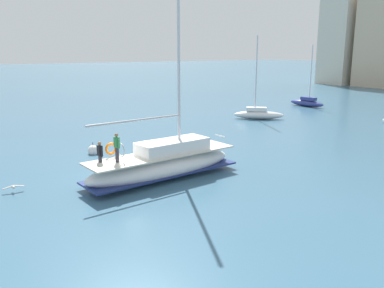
{
  "coord_description": "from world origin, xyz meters",
  "views": [
    {
      "loc": [
        21.05,
        -9.01,
        7.32
      ],
      "look_at": [
        1.12,
        3.61,
        1.8
      ],
      "focal_mm": 38.02,
      "sensor_mm": 36.0,
      "label": 1
    }
  ],
  "objects_px": {
    "moored_cutter_left": "(258,113)",
    "seagull": "(13,187)",
    "mooring_buoy": "(93,151)",
    "moored_catamaran": "(307,102)",
    "main_sailboat": "(164,163)"
  },
  "relations": [
    {
      "from": "main_sailboat",
      "to": "mooring_buoy",
      "type": "relative_size",
      "value": 12.63
    },
    {
      "from": "seagull",
      "to": "mooring_buoy",
      "type": "bearing_deg",
      "value": 131.83
    },
    {
      "from": "moored_catamaran",
      "to": "mooring_buoy",
      "type": "bearing_deg",
      "value": -74.12
    },
    {
      "from": "seagull",
      "to": "mooring_buoy",
      "type": "height_order",
      "value": "mooring_buoy"
    },
    {
      "from": "seagull",
      "to": "main_sailboat",
      "type": "bearing_deg",
      "value": 74.91
    },
    {
      "from": "seagull",
      "to": "mooring_buoy",
      "type": "relative_size",
      "value": 1.06
    },
    {
      "from": "moored_cutter_left",
      "to": "seagull",
      "type": "distance_m",
      "value": 28.26
    },
    {
      "from": "moored_catamaran",
      "to": "seagull",
      "type": "height_order",
      "value": "moored_catamaran"
    },
    {
      "from": "moored_cutter_left",
      "to": "seagull",
      "type": "xyz_separation_m",
      "value": [
        10.59,
        -26.2,
        -0.3
      ]
    },
    {
      "from": "moored_cutter_left",
      "to": "mooring_buoy",
      "type": "distance_m",
      "value": 20.61
    },
    {
      "from": "moored_catamaran",
      "to": "moored_cutter_left",
      "type": "bearing_deg",
      "value": -71.24
    },
    {
      "from": "moored_cutter_left",
      "to": "main_sailboat",
      "type": "bearing_deg",
      "value": -55.4
    },
    {
      "from": "moored_cutter_left",
      "to": "seagull",
      "type": "bearing_deg",
      "value": -68.0
    },
    {
      "from": "main_sailboat",
      "to": "moored_catamaran",
      "type": "xyz_separation_m",
      "value": [
        -16.75,
        30.35,
        -0.34
      ]
    },
    {
      "from": "main_sailboat",
      "to": "mooring_buoy",
      "type": "bearing_deg",
      "value": -168.25
    }
  ]
}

